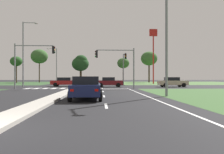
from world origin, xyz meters
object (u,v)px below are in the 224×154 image
Objects in this scene: traffic_signal_near_right at (119,60)px; treeline_sixth at (149,59)px; car_navy_near at (86,88)px; treeline_fourth at (80,64)px; pedestrian_at_median at (85,79)px; traffic_signal_far_right at (124,64)px; treeline_third at (81,61)px; street_lamp_third at (56,64)px; treeline_near at (16,62)px; traffic_signal_near_left at (30,58)px; fastfood_pole_sign at (153,44)px; treeline_second at (39,56)px; car_maroon_second at (109,82)px; car_beige_fifth at (173,82)px; treeline_fifth at (123,63)px; street_lamp_near at (168,28)px; street_lamp_second at (24,51)px; car_teal_fourth at (89,85)px; car_red_third at (65,82)px.

traffic_signal_near_right is 39.39m from treeline_sixth.
treeline_sixth reaches higher than car_navy_near.
pedestrian_at_median is at bearing -82.32° from treeline_fourth.
traffic_signal_far_right is 0.74× the size of treeline_third.
traffic_signal_far_right is 25.65m from street_lamp_third.
traffic_signal_near_right is 11.96m from traffic_signal_far_right.
traffic_signal_near_left is at bearing -67.74° from treeline_near.
fastfood_pole_sign is 1.29× the size of treeline_second.
car_beige_fifth reaches higher than car_maroon_second.
pedestrian_at_median is 23.98m from treeline_fifth.
street_lamp_near is at bearing -68.70° from street_lamp_third.
treeline_fifth is (4.55, 38.51, 2.06)m from traffic_signal_near_right.
treeline_fifth is (15.95, 38.51, 1.74)m from traffic_signal_near_left.
car_navy_near is 22.77m from street_lamp_second.
traffic_signal_near_left is 39.10m from treeline_second.
pedestrian_at_median is 0.21× the size of treeline_third.
street_lamp_near is 0.98× the size of treeline_second.
car_teal_fourth is at bearing -99.73° from treeline_fifth.
car_teal_fourth is at bearing 148.07° from street_lamp_near.
car_maroon_second is 0.70× the size of traffic_signal_far_right.
treeline_sixth is (20.08, 0.61, 0.71)m from treeline_third.
treeline_second is at bearing 109.95° from car_teal_fourth.
car_red_third is at bearing -52.72° from pedestrian_at_median.
treeline_second is at bearing 114.68° from street_lamp_near.
fastfood_pole_sign is (23.57, 16.27, 3.59)m from street_lamp_second.
street_lamp_third is at bearing -159.94° from treeline_fifth.
fastfood_pole_sign is at bearing 66.22° from car_teal_fourth.
treeline_second is (6.04, 1.69, 1.65)m from treeline_near.
treeline_second is (-19.14, 32.36, 6.85)m from car_maroon_second.
car_red_third is 17.22m from car_beige_fifth.
car_maroon_second is 9.84m from car_beige_fifth.
car_navy_near reaches higher than car_maroon_second.
car_beige_fifth is (12.15, 19.45, -0.01)m from car_navy_near.
treeline_fourth reaches higher than car_beige_fifth.
treeline_near is 0.94× the size of treeline_third.
street_lamp_near reaches higher than treeline_near.
car_navy_near is 0.34× the size of fastfood_pole_sign.
car_teal_fourth is 48.50m from treeline_sixth.
street_lamp_second is at bearing -89.15° from street_lamp_third.
car_teal_fourth is at bearing -70.05° from treeline_second.
treeline_fifth is at bearing 87.99° from street_lamp_near.
traffic_signal_near_right is 0.54× the size of street_lamp_second.
traffic_signal_near_right is 3.16× the size of pedestrian_at_median.
car_navy_near is 6.06m from car_teal_fourth.
street_lamp_second is at bearing 158.61° from traffic_signal_near_right.
fastfood_pole_sign reaches higher than car_maroon_second.
car_teal_fourth is 33.67m from fastfood_pole_sign.
treeline_fourth is at bearing 111.89° from traffic_signal_far_right.
car_maroon_second is 2.49× the size of pedestrian_at_median.
treeline_near is (-26.23, 36.23, 2.29)m from traffic_signal_near_right.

